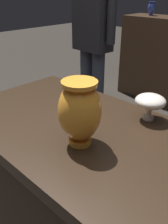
# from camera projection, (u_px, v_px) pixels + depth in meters

# --- Properties ---
(display_plinth) EXTENTS (1.20, 0.64, 0.80)m
(display_plinth) POSITION_uv_depth(u_px,v_px,m) (87.00, 202.00, 1.14)
(display_plinth) COLOR black
(display_plinth) RESTS_ON ground_plane
(vase_centerpiece) EXTENTS (0.15, 0.15, 0.23)m
(vase_centerpiece) POSITION_uv_depth(u_px,v_px,m) (80.00, 111.00, 0.81)
(vase_centerpiece) COLOR orange
(vase_centerpiece) RESTS_ON display_plinth
(vase_tall_behind) EXTENTS (0.13, 0.13, 0.11)m
(vase_tall_behind) POSITION_uv_depth(u_px,v_px,m) (150.00, 102.00, 1.00)
(vase_tall_behind) COLOR silver
(vase_tall_behind) RESTS_ON display_plinth
(shelf_vase_far_left) EXTENTS (0.09, 0.09, 0.15)m
(shelf_vase_far_left) POSITION_uv_depth(u_px,v_px,m) (152.00, 8.00, 2.89)
(shelf_vase_far_left) COLOR #2D429E
(shelf_vase_far_left) RESTS_ON back_display_shelf
(visitor_near_left) EXTENTS (0.47, 0.20, 1.65)m
(visitor_near_left) POSITION_uv_depth(u_px,v_px,m) (93.00, 31.00, 2.02)
(visitor_near_left) COLOR #333847
(visitor_near_left) RESTS_ON ground_plane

